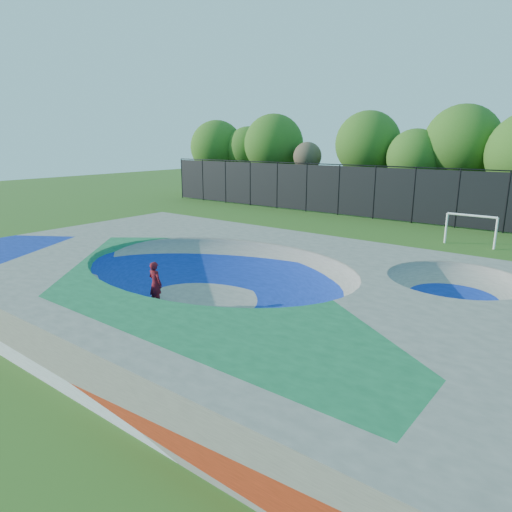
% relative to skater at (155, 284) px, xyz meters
% --- Properties ---
extents(ground, '(120.00, 120.00, 0.00)m').
position_rel_skater_xyz_m(ground, '(1.51, 1.64, -0.83)').
color(ground, '#2C5216').
rests_on(ground, ground).
extents(skate_deck, '(22.00, 14.00, 1.50)m').
position_rel_skater_xyz_m(skate_deck, '(1.51, 1.64, -0.08)').
color(skate_deck, gray).
rests_on(skate_deck, ground).
extents(skater, '(0.61, 0.41, 1.66)m').
position_rel_skater_xyz_m(skater, '(0.00, 0.00, 0.00)').
color(skater, '#B70E18').
rests_on(skater, ground).
extents(skateboard, '(0.80, 0.30, 0.05)m').
position_rel_skater_xyz_m(skateboard, '(0.00, 0.00, -0.81)').
color(skateboard, black).
rests_on(skateboard, ground).
extents(soccer_goal, '(2.76, 0.12, 1.82)m').
position_rel_skater_xyz_m(soccer_goal, '(6.68, 17.32, 0.43)').
color(soccer_goal, white).
rests_on(soccer_goal, ground).
extents(fence, '(48.09, 0.09, 4.04)m').
position_rel_skater_xyz_m(fence, '(1.51, 22.64, 1.27)').
color(fence, black).
rests_on(fence, ground).
extents(treeline, '(52.88, 7.52, 8.58)m').
position_rel_skater_xyz_m(treeline, '(2.35, 27.40, 4.28)').
color(treeline, '#432A21').
rests_on(treeline, ground).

